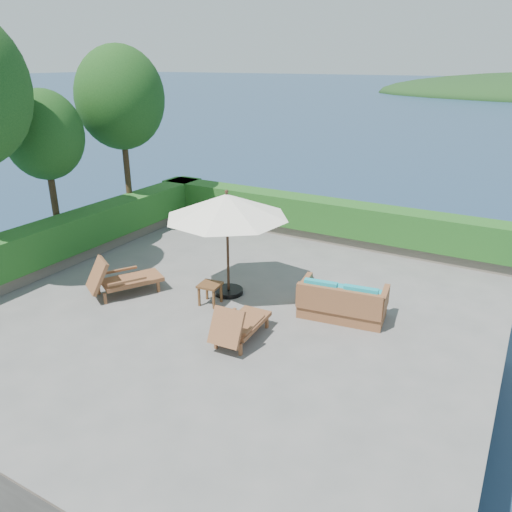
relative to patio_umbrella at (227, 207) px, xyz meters
The scene contains 14 objects.
ground 2.40m from the patio_umbrella, 57.40° to the right, with size 12.00×12.00×0.00m, color slate.
foundation 3.90m from the patio_umbrella, 57.40° to the right, with size 12.00×12.00×3.00m, color #595147.
ocean 5.34m from the patio_umbrella, 57.40° to the right, with size 600.00×600.00×0.00m, color #172648.
planter_wall_far 5.41m from the patio_umbrella, 85.39° to the left, with size 12.00×0.60×0.36m, color slate.
planter_wall_left 5.64m from the patio_umbrella, behind, with size 0.60×12.00×0.36m, color slate.
hedge_far 5.19m from the patio_umbrella, 85.39° to the left, with size 12.40×0.90×1.00m, color #234C15.
hedge_left 5.43m from the patio_umbrella, behind, with size 0.90×12.40×1.00m, color #234C15.
tree_mid 6.13m from the patio_umbrella, behind, with size 2.20×2.20×4.83m.
tree_far 6.52m from the patio_umbrella, 155.32° to the left, with size 2.80×2.80×6.03m.
patio_umbrella is the anchor object (origin of this frame).
lounge_left 3.26m from the patio_umbrella, 148.99° to the right, with size 1.55×1.94×1.05m.
lounge_right 3.00m from the patio_umbrella, 52.17° to the right, with size 0.80×1.68×0.95m.
side_table 1.98m from the patio_umbrella, 95.49° to the right, with size 0.56×0.56×0.53m.
wicker_loveseat 3.51m from the patio_umbrella, ahead, with size 2.07×1.26×0.96m.
Camera 1 is at (5.86, -8.99, 5.55)m, focal length 35.00 mm.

